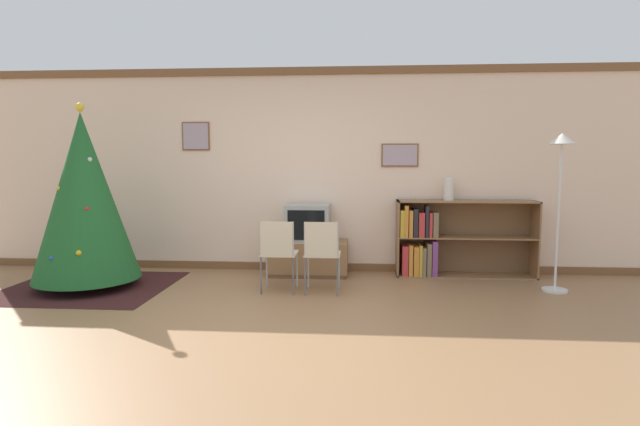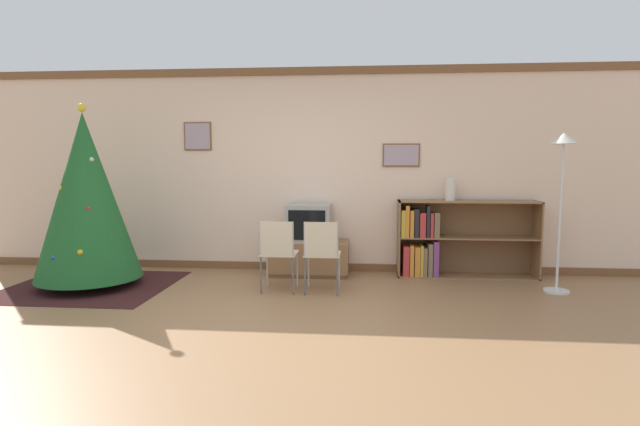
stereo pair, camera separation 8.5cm
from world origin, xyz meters
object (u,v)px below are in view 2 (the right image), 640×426
at_px(folding_chair_left, 278,251).
at_px(folding_chair_right, 322,252).
at_px(christmas_tree, 86,197).
at_px(tv_console, 309,258).
at_px(vase, 450,189).
at_px(television, 309,223).
at_px(standing_lamp, 562,171).
at_px(bookshelf, 442,241).

distance_m(folding_chair_left, folding_chair_right, 0.49).
xyz_separation_m(christmas_tree, tv_console, (2.51, 0.84, -0.84)).
height_order(christmas_tree, vase, christmas_tree).
bearing_deg(television, folding_chair_right, -74.83).
distance_m(christmas_tree, standing_lamp, 5.42).
relative_size(christmas_tree, tv_console, 2.08).
height_order(folding_chair_left, folding_chair_right, same).
xyz_separation_m(television, bookshelf, (1.71, 0.09, -0.23)).
distance_m(folding_chair_right, bookshelf, 1.77).
bearing_deg(standing_lamp, christmas_tree, -177.53).
distance_m(tv_console, vase, 2.02).
height_order(television, bookshelf, bookshelf).
bearing_deg(bookshelf, folding_chair_left, -153.06).
bearing_deg(christmas_tree, vase, 12.75).
relative_size(bookshelf, vase, 6.07).
bearing_deg(television, tv_console, 90.00).
height_order(folding_chair_right, vase, vase).
height_order(folding_chair_right, standing_lamp, standing_lamp).
relative_size(tv_console, bookshelf, 0.59).
bearing_deg(television, vase, 4.39).
height_order(folding_chair_left, standing_lamp, standing_lamp).
relative_size(television, bookshelf, 0.32).
xyz_separation_m(christmas_tree, folding_chair_left, (2.27, -0.07, -0.59)).
bearing_deg(folding_chair_right, tv_console, 105.13).
bearing_deg(folding_chair_left, bookshelf, 26.94).
xyz_separation_m(bookshelf, standing_lamp, (1.18, -0.69, 0.92)).
bearing_deg(christmas_tree, folding_chair_right, -1.42).
distance_m(television, standing_lamp, 3.03).
height_order(folding_chair_left, vase, vase).
height_order(tv_console, standing_lamp, standing_lamp).
bearing_deg(vase, folding_chair_left, -152.99).
bearing_deg(vase, christmas_tree, -167.25).
relative_size(folding_chair_left, standing_lamp, 0.46).
relative_size(tv_console, vase, 3.55).
bearing_deg(standing_lamp, television, 168.18).
bearing_deg(vase, television, -175.61).
bearing_deg(folding_chair_left, folding_chair_right, 0.00).
height_order(christmas_tree, television, christmas_tree).
relative_size(folding_chair_right, bookshelf, 0.47).
height_order(tv_console, television, television).
bearing_deg(folding_chair_right, vase, 33.85).
relative_size(bookshelf, standing_lamp, 0.98).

